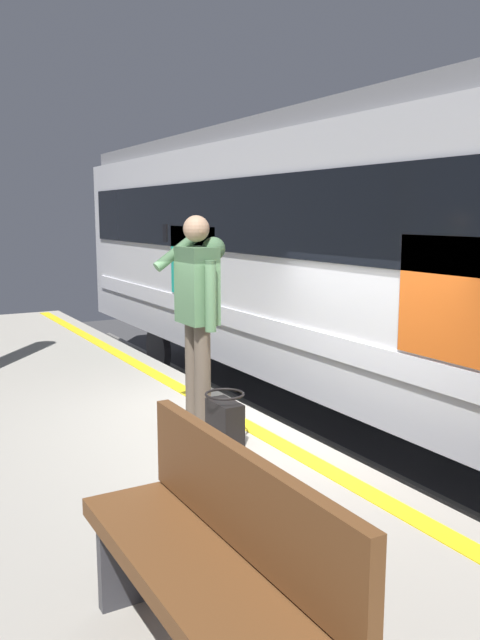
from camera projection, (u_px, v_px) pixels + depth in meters
The scene contains 8 objects.
ground_plane at pixel (278, 539), 5.82m from camera, with size 25.19×25.19×0.00m, color #3D3D3F.
platform at pixel (11, 546), 4.61m from camera, with size 15.14×4.55×1.11m, color #9E998E.
safety_line at pixel (249, 426), 5.49m from camera, with size 14.84×0.16×0.01m, color yellow.
track_rail_near at pixel (415, 491), 6.63m from camera, with size 19.68×0.08×0.16m, color slate.
train_carriage at pixel (392, 250), 7.64m from camera, with size 13.77×2.95×3.88m.
passenger at pixel (198, 303), 5.43m from camera, with size 0.57×0.55×1.78m.
handbag at pixel (225, 419), 5.10m from camera, with size 0.35×0.31×0.40m.
bench at pixel (213, 559), 2.46m from camera, with size 1.54×0.44×0.90m.
Camera 1 is at (-4.54, 2.98, 2.89)m, focal length 36.25 mm.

